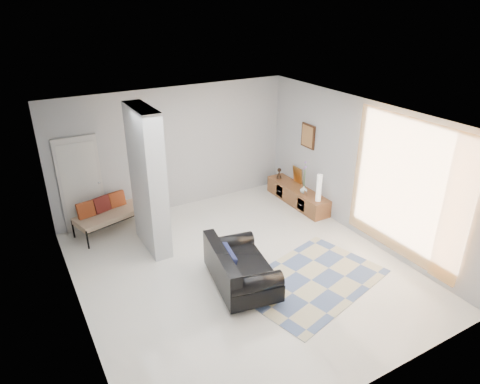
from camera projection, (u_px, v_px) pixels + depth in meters
floor at (241, 269)px, 7.80m from camera, size 6.00×6.00×0.00m
ceiling at (242, 120)px, 6.63m from camera, size 6.00×6.00×0.00m
wall_back at (175, 150)px, 9.58m from camera, size 6.00×0.00×6.00m
wall_front at (373, 301)px, 4.85m from camera, size 6.00×0.00×6.00m
wall_left at (71, 243)px, 5.98m from camera, size 0.00×6.00×6.00m
wall_right at (362, 170)px, 8.45m from camera, size 0.00×6.00×6.00m
partition_column at (148, 181)px, 7.98m from camera, size 0.35×1.20×2.80m
hallway_door at (81, 185)px, 8.76m from camera, size 0.85×0.06×2.04m
curtain at (406, 190)px, 7.49m from camera, size 0.00×2.55×2.55m
wall_art at (308, 136)px, 9.67m from camera, size 0.04×0.45×0.55m
media_console at (297, 195)px, 10.19m from camera, size 0.45×1.93×0.80m
loveseat at (238, 269)px, 7.22m from camera, size 1.16×1.69×0.76m
daybed at (110, 212)px, 8.94m from camera, size 1.64×1.03×0.77m
area_rug at (311, 280)px, 7.50m from camera, size 2.86×2.26×0.01m
cylinder_lamp at (319, 188)px, 9.36m from camera, size 0.11×0.11×0.62m
bronze_figurine at (279, 173)px, 10.59m from camera, size 0.14×0.14×0.26m
vase at (304, 189)px, 9.83m from camera, size 0.17×0.17×0.17m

